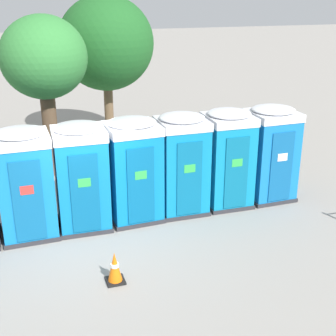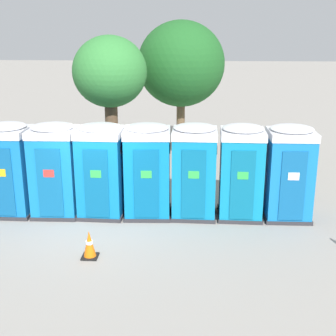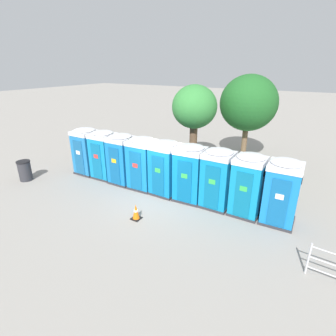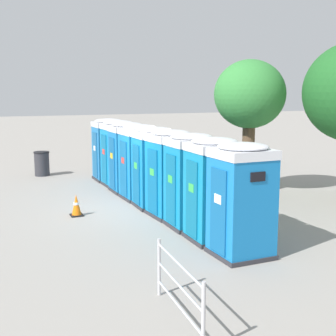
% 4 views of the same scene
% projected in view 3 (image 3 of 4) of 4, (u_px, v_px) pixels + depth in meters
% --- Properties ---
extents(ground_plane, '(120.00, 120.00, 0.00)m').
position_uv_depth(ground_plane, '(159.00, 197.00, 12.04)').
color(ground_plane, gray).
extents(portapotty_0, '(1.23, 1.21, 2.54)m').
position_uv_depth(portapotty_0, '(87.00, 151.00, 14.35)').
color(portapotty_0, '#2D2D33').
rests_on(portapotty_0, ground).
extents(portapotty_1, '(1.21, 1.22, 2.54)m').
position_uv_depth(portapotty_1, '(104.00, 154.00, 13.78)').
color(portapotty_1, '#2D2D33').
rests_on(portapotty_1, ground).
extents(portapotty_2, '(1.19, 1.21, 2.54)m').
position_uv_depth(portapotty_2, '(122.00, 159.00, 13.15)').
color(portapotty_2, '#2D2D33').
rests_on(portapotty_2, ground).
extents(portapotty_3, '(1.26, 1.22, 2.54)m').
position_uv_depth(portapotty_3, '(142.00, 163.00, 12.57)').
color(portapotty_3, '#2D2D33').
rests_on(portapotty_3, ground).
extents(portapotty_4, '(1.25, 1.24, 2.54)m').
position_uv_depth(portapotty_4, '(165.00, 168.00, 12.00)').
color(portapotty_4, '#2D2D33').
rests_on(portapotty_4, ground).
extents(portapotty_5, '(1.29, 1.25, 2.54)m').
position_uv_depth(portapotty_5, '(190.00, 173.00, 11.44)').
color(portapotty_5, '#2D2D33').
rests_on(portapotty_5, ground).
extents(portapotty_6, '(1.21, 1.22, 2.54)m').
position_uv_depth(portapotty_6, '(217.00, 178.00, 10.88)').
color(portapotty_6, '#2D2D33').
rests_on(portapotty_6, ground).
extents(portapotty_7, '(1.19, 1.22, 2.54)m').
position_uv_depth(portapotty_7, '(248.00, 185.00, 10.29)').
color(portapotty_7, '#2D2D33').
rests_on(portapotty_7, ground).
extents(portapotty_8, '(1.23, 1.22, 2.54)m').
position_uv_depth(portapotty_8, '(282.00, 192.00, 9.71)').
color(portapotty_8, '#2D2D33').
rests_on(portapotty_8, ground).
extents(street_tree_0, '(3.30, 3.30, 5.22)m').
position_uv_depth(street_tree_0, '(248.00, 103.00, 15.22)').
color(street_tree_0, brown).
rests_on(street_tree_0, ground).
extents(street_tree_1, '(2.47, 2.47, 4.72)m').
position_uv_depth(street_tree_1, '(194.00, 108.00, 14.35)').
color(street_tree_1, brown).
rests_on(street_tree_1, ground).
extents(trash_can, '(0.67, 0.67, 1.06)m').
position_uv_depth(trash_can, '(25.00, 171.00, 13.66)').
color(trash_can, '#2D2D33').
rests_on(trash_can, ground).
extents(traffic_cone, '(0.36, 0.36, 0.64)m').
position_uv_depth(traffic_cone, '(136.00, 212.00, 10.24)').
color(traffic_cone, black).
rests_on(traffic_cone, ground).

